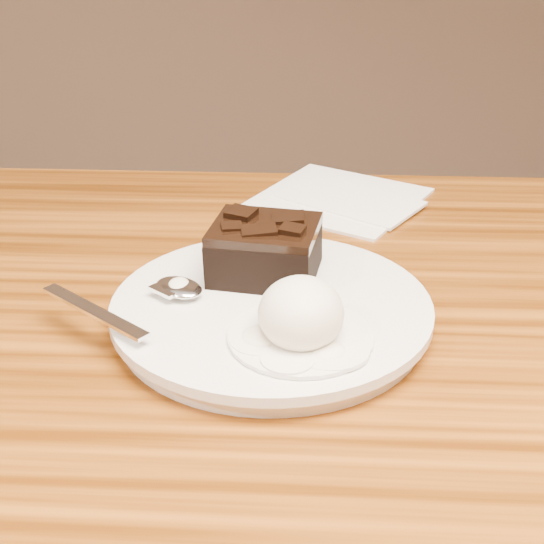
{
  "coord_description": "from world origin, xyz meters",
  "views": [
    {
      "loc": [
        -0.05,
        -0.44,
        1.06
      ],
      "look_at": [
        -0.07,
        0.07,
        0.79
      ],
      "focal_mm": 51.06,
      "sensor_mm": 36.0,
      "label": 1
    }
  ],
  "objects_px": {
    "brownie": "(265,254)",
    "ice_cream_scoop": "(301,313)",
    "plate": "(271,313)",
    "napkin": "(338,197)",
    "spoon": "(179,290)"
  },
  "relations": [
    {
      "from": "ice_cream_scoop",
      "to": "spoon",
      "type": "distance_m",
      "value": 0.11
    },
    {
      "from": "spoon",
      "to": "plate",
      "type": "bearing_deg",
      "value": -57.88
    },
    {
      "from": "plate",
      "to": "ice_cream_scoop",
      "type": "bearing_deg",
      "value": -65.9
    },
    {
      "from": "brownie",
      "to": "spoon",
      "type": "relative_size",
      "value": 0.49
    },
    {
      "from": "ice_cream_scoop",
      "to": "spoon",
      "type": "relative_size",
      "value": 0.38
    },
    {
      "from": "plate",
      "to": "spoon",
      "type": "bearing_deg",
      "value": 174.3
    },
    {
      "from": "spoon",
      "to": "brownie",
      "type": "bearing_deg",
      "value": -21.89
    },
    {
      "from": "brownie",
      "to": "ice_cream_scoop",
      "type": "relative_size",
      "value": 1.29
    },
    {
      "from": "spoon",
      "to": "ice_cream_scoop",
      "type": "bearing_deg",
      "value": -84.13
    },
    {
      "from": "brownie",
      "to": "napkin",
      "type": "distance_m",
      "value": 0.23
    },
    {
      "from": "ice_cream_scoop",
      "to": "brownie",
      "type": "bearing_deg",
      "value": 107.65
    },
    {
      "from": "plate",
      "to": "ice_cream_scoop",
      "type": "distance_m",
      "value": 0.06
    },
    {
      "from": "brownie",
      "to": "napkin",
      "type": "relative_size",
      "value": 0.53
    },
    {
      "from": "ice_cream_scoop",
      "to": "napkin",
      "type": "bearing_deg",
      "value": 83.71
    },
    {
      "from": "ice_cream_scoop",
      "to": "plate",
      "type": "bearing_deg",
      "value": 114.1
    }
  ]
}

